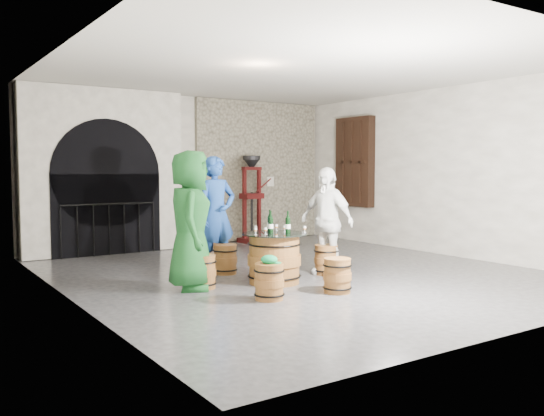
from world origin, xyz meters
TOP-DOWN VIEW (x-y plane):
  - ground at (0.00, 0.00)m, footprint 8.00×8.00m
  - wall_back at (0.00, 4.00)m, footprint 8.00×0.00m
  - wall_front at (0.00, -4.00)m, footprint 8.00×0.00m
  - wall_left at (-3.50, 0.00)m, footprint 0.00×8.00m
  - wall_right at (3.50, 0.00)m, footprint 0.00×8.00m
  - ceiling at (0.00, 0.00)m, footprint 8.00×8.00m
  - stone_facing_panel at (1.80, 3.94)m, footprint 3.20×0.12m
  - arched_opening at (-1.90, 3.74)m, footprint 3.10×0.60m
  - shuttered_window at (3.38, 2.40)m, footprint 0.23×1.10m
  - barrel_table at (-0.75, -0.53)m, footprint 0.94×0.94m
  - barrel_stool_left at (-1.79, -0.29)m, footprint 0.39×0.39m
  - barrel_stool_far at (-0.99, 0.50)m, footprint 0.39×0.39m
  - barrel_stool_right at (0.30, -0.42)m, footprint 0.39×0.39m
  - barrel_stool_near_right at (-0.41, -1.54)m, footprint 0.39×0.39m
  - barrel_stool_near_left at (-1.40, -1.38)m, footprint 0.39×0.39m
  - green_cap at (-1.39, -1.38)m, footprint 0.25×0.21m
  - person_green at (-1.95, -0.25)m, footprint 0.96×1.11m
  - person_blue at (-1.04, 0.70)m, footprint 0.71×0.49m
  - person_white at (0.30, -0.42)m, footprint 0.61×1.05m
  - wine_bottle_left at (-0.80, -0.51)m, footprint 0.08×0.08m
  - wine_bottle_center at (-0.61, -0.67)m, footprint 0.08×0.08m
  - wine_bottle_right at (-0.69, -0.33)m, footprint 0.08×0.08m
  - tasting_glass_a at (-0.94, -0.59)m, footprint 0.05×0.05m
  - tasting_glass_b at (-0.55, -0.50)m, footprint 0.05×0.05m
  - tasting_glass_c at (-0.90, -0.26)m, footprint 0.05×0.05m
  - tasting_glass_d at (-0.56, -0.30)m, footprint 0.05×0.05m
  - tasting_glass_e at (-0.35, -0.73)m, footprint 0.05×0.05m
  - tasting_glass_f at (-1.08, -0.54)m, footprint 0.05×0.05m
  - side_barrel at (0.17, 3.20)m, footprint 0.43×0.43m
  - corking_press at (1.37, 3.55)m, footprint 0.81×0.48m
  - control_box at (2.05, 3.86)m, footprint 0.18×0.10m

SIDE VIEW (x-z plane):
  - ground at x=0.00m, z-range 0.00..0.00m
  - barrel_stool_left at x=-1.79m, z-range 0.00..0.46m
  - barrel_stool_far at x=-0.99m, z-range 0.00..0.46m
  - barrel_stool_right at x=0.30m, z-range 0.00..0.46m
  - barrel_stool_near_right at x=-0.41m, z-range 0.00..0.46m
  - barrel_stool_near_left at x=-1.40m, z-range 0.00..0.46m
  - side_barrel at x=0.17m, z-range 0.00..0.57m
  - barrel_table at x=-0.75m, z-range 0.00..0.72m
  - green_cap at x=-1.39m, z-range 0.45..0.57m
  - tasting_glass_a at x=-0.94m, z-range 0.73..0.82m
  - tasting_glass_b at x=-0.55m, z-range 0.73..0.82m
  - tasting_glass_c at x=-0.90m, z-range 0.73..0.82m
  - tasting_glass_d at x=-0.56m, z-range 0.73..0.82m
  - tasting_glass_e at x=-0.35m, z-range 0.73..0.82m
  - tasting_glass_f at x=-1.08m, z-range 0.73..0.82m
  - person_white at x=0.30m, z-range 0.00..1.68m
  - wine_bottle_left at x=-0.80m, z-range 0.70..1.02m
  - wine_bottle_center at x=-0.61m, z-range 0.70..1.02m
  - wine_bottle_right at x=-0.69m, z-range 0.70..1.02m
  - person_blue at x=-1.04m, z-range 0.00..1.85m
  - person_green at x=-1.95m, z-range 0.00..1.91m
  - corking_press at x=1.37m, z-range 0.16..2.10m
  - control_box at x=2.05m, z-range 1.24..1.46m
  - arched_opening at x=-1.90m, z-range -0.01..3.18m
  - wall_back at x=0.00m, z-range -2.40..5.60m
  - wall_front at x=0.00m, z-range -2.40..5.60m
  - wall_left at x=-3.50m, z-range -2.40..5.60m
  - wall_right at x=3.50m, z-range -2.40..5.60m
  - stone_facing_panel at x=1.80m, z-range 0.01..3.19m
  - shuttered_window at x=3.38m, z-range 0.80..2.80m
  - ceiling at x=0.00m, z-range 3.20..3.20m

